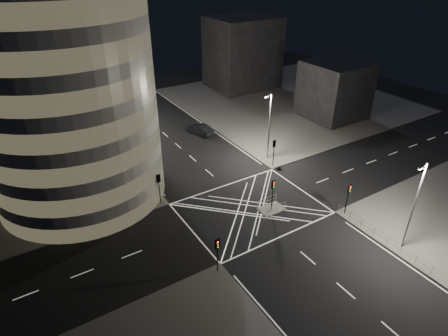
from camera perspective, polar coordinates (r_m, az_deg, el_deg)
ground at (r=45.71m, az=4.08°, el=-6.17°), size 120.00×120.00×0.00m
sidewalk_far_right at (r=80.86m, az=9.77°, el=10.19°), size 42.00×42.00×0.15m
central_island at (r=45.74m, az=7.23°, el=-6.22°), size 3.00×2.00×0.15m
office_tower_curved at (r=50.31m, az=-29.32°, el=9.72°), size 30.00×29.00×27.20m
building_right_far at (r=86.76m, az=2.81°, el=17.15°), size 14.00×12.00×15.00m
building_right_near at (r=72.61m, az=16.47°, el=11.35°), size 10.00×10.00×10.00m
building_far_end at (r=91.15m, az=-20.75°, el=16.85°), size 18.00×8.00×18.00m
tree_a at (r=45.85m, az=-13.17°, el=0.50°), size 4.92×4.92×7.63m
tree_b at (r=50.97m, az=-15.53°, el=3.37°), size 4.18×4.18×7.26m
tree_c at (r=56.54m, az=-17.36°, el=5.05°), size 4.72×4.72×6.92m
tree_d at (r=61.74m, az=-19.06°, el=7.49°), size 4.73×4.73×7.53m
tree_e at (r=67.40m, az=-20.35°, el=8.75°), size 3.78×3.78×6.61m
traffic_signal_fl at (r=45.54m, az=-9.91°, el=-2.31°), size 0.55×0.22×4.00m
traffic_signal_nl at (r=35.67m, az=-1.03°, el=-12.32°), size 0.55×0.22×4.00m
traffic_signal_fr at (r=53.45m, az=7.63°, el=3.04°), size 0.55×0.22×4.00m
traffic_signal_nr at (r=45.34m, az=18.42°, el=-3.72°), size 0.55×0.22×4.00m
traffic_signal_island at (r=44.13m, az=7.46°, el=-3.24°), size 0.55×0.22×4.00m
street_lamp_left_near at (r=48.40m, az=-13.31°, el=2.93°), size 1.25×0.25×10.00m
street_lamp_left_far at (r=64.50m, az=-18.94°, el=9.02°), size 1.25×0.25×10.00m
street_lamp_right_far at (r=54.24m, az=6.89°, el=6.57°), size 1.25×0.25×10.00m
street_lamp_right_near at (r=41.24m, az=27.00°, el=-4.94°), size 1.25×0.25×10.00m
railing_near_right at (r=43.84m, az=22.74°, el=-9.53°), size 0.06×11.70×1.10m
railing_island_south at (r=44.83m, az=8.00°, el=-6.14°), size 2.80×0.06×1.10m
railing_island_north at (r=45.94m, az=6.58°, el=-5.03°), size 2.80×0.06×1.10m
sedan at (r=64.00m, az=-3.65°, el=5.90°), size 3.09×5.40×1.68m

